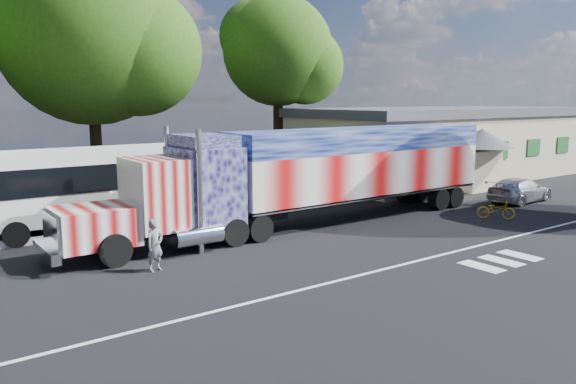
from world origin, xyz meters
TOP-DOWN VIEW (x-y plane):
  - ground at (0.00, 0.00)m, footprint 100.00×100.00m
  - lane_markings at (1.71, -3.77)m, footprint 30.00×2.67m
  - semi_truck at (2.44, 4.00)m, footprint 22.34×3.53m
  - coach_bus at (-5.27, 9.06)m, footprint 12.60×2.93m
  - hall_building at (19.92, 10.86)m, footprint 22.40×12.80m
  - parked_car at (15.42, 1.59)m, footprint 4.89×2.22m
  - woman at (-6.73, 1.50)m, footprint 0.76×0.62m
  - bicycle at (10.24, -0.35)m, footprint 1.57×1.78m
  - tree_n_mid at (-3.12, 18.39)m, footprint 11.55×11.00m
  - tree_ne_a at (9.58, 17.18)m, footprint 8.18×7.79m

SIDE VIEW (x-z plane):
  - ground at x=0.00m, z-range 0.00..0.00m
  - lane_markings at x=1.71m, z-range 0.00..0.01m
  - bicycle at x=10.24m, z-range 0.00..0.93m
  - parked_car at x=15.42m, z-range 0.00..1.39m
  - woman at x=-6.73m, z-range 0.00..1.82m
  - coach_bus at x=-5.27m, z-range 0.07..3.73m
  - semi_truck at x=2.44m, z-range 0.07..4.83m
  - hall_building at x=19.92m, z-range 0.02..5.22m
  - tree_ne_a at x=9.58m, z-range 2.59..15.70m
  - tree_n_mid at x=-3.12m, z-range 2.07..17.34m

